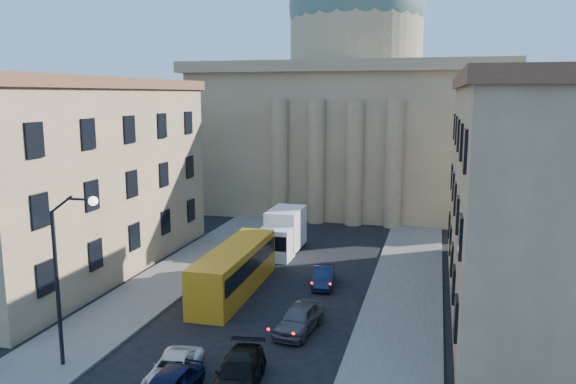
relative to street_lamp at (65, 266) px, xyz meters
name	(u,v)px	position (x,y,z in m)	size (l,w,h in m)	color
sidewalk_left	(145,295)	(-1.53, 10.00, -5.21)	(5.00, 60.00, 0.15)	#595751
sidewalk_right	(400,321)	(15.47, 10.00, -5.21)	(5.00, 60.00, 0.15)	#595751
church	(354,107)	(6.97, 47.47, 6.59)	(68.02, 28.76, 36.60)	#837150
building_left	(66,175)	(-10.03, 14.00, 2.14)	(11.60, 26.60, 14.70)	tan
building_right	(551,196)	(23.97, 14.00, 2.14)	(11.60, 26.60, 14.70)	tan
street_lamp	(65,266)	(0.00, 0.00, 0.00)	(2.62, 0.44, 8.83)	black
car_left_mid	(174,370)	(5.54, 0.06, -4.67)	(2.04, 4.41, 1.23)	silver
car_right_mid	(239,373)	(8.72, 0.37, -4.56)	(2.04, 5.01, 1.45)	black
car_right_far	(299,318)	(9.92, 7.23, -4.50)	(1.86, 4.61, 1.57)	#46454A
car_right_distant	(324,276)	(9.73, 15.32, -4.61)	(1.42, 4.08, 1.34)	#0E1832
city_bus	(235,268)	(4.09, 12.35, -3.57)	(2.78, 11.34, 3.19)	orange
box_truck	(283,233)	(4.66, 22.79, -3.56)	(2.68, 6.66, 3.65)	silver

